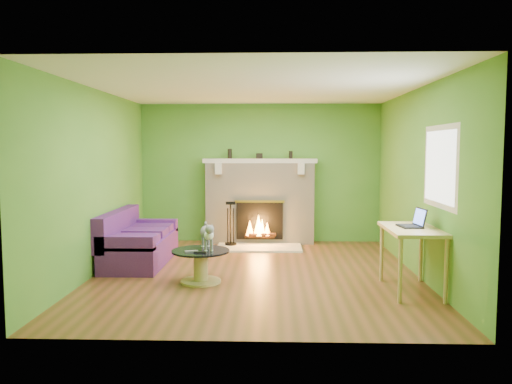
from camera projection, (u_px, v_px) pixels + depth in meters
floor at (256, 273)px, 7.07m from camera, size 5.00×5.00×0.00m
ceiling at (256, 88)px, 6.84m from camera, size 5.00×5.00×0.00m
wall_back at (260, 173)px, 9.44m from camera, size 5.00×0.00×5.00m
wall_front at (246, 201)px, 4.46m from camera, size 5.00×0.00×5.00m
wall_left at (96, 182)px, 7.03m from camera, size 0.00×5.00×5.00m
wall_right at (418, 182)px, 6.88m from camera, size 0.00×5.00×5.00m
window_frame at (440, 167)px, 5.96m from camera, size 0.00×1.20×1.20m
window_pane at (440, 167)px, 5.96m from camera, size 0.00×1.06×1.06m
fireplace at (260, 202)px, 9.30m from camera, size 2.10×0.46×1.58m
hearth at (259, 247)px, 8.86m from camera, size 1.50×0.75×0.03m
mantel at (260, 161)px, 9.22m from camera, size 2.10×0.28×0.08m
sofa at (137, 243)px, 7.72m from camera, size 0.86×1.80×0.81m
coffee_table at (201, 264)px, 6.58m from camera, size 0.76×0.76×0.43m
desk at (412, 236)px, 6.12m from camera, size 0.63×1.08×0.80m
cat at (207, 235)px, 6.60m from camera, size 0.37×0.64×0.38m
remote_silver at (192, 251)px, 6.45m from camera, size 0.18×0.10×0.02m
remote_black at (200, 252)px, 6.39m from camera, size 0.16×0.05×0.02m
laptop at (410, 217)px, 6.15m from camera, size 0.32×0.35×0.24m
fire_tools at (231, 223)px, 8.99m from camera, size 0.21×0.21×0.79m
mantel_vase_left at (230, 154)px, 9.25m from camera, size 0.08×0.08×0.18m
mantel_vase_right at (291, 155)px, 9.22m from camera, size 0.07×0.07×0.14m
mantel_box at (259, 156)px, 9.24m from camera, size 0.12×0.08×0.10m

